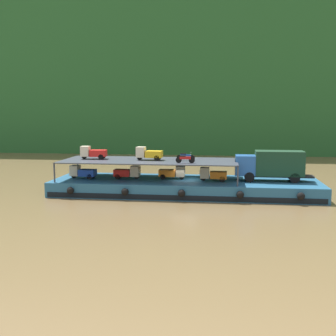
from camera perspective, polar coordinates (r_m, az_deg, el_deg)
name	(u,v)px	position (r m, az deg, el deg)	size (l,w,h in m)	color
ground_plane	(185,194)	(44.07, 2.37, -3.52)	(400.00, 400.00, 0.00)	brown
hillside_far_bank	(207,57)	(102.05, 5.39, 14.75)	(129.69, 38.15, 37.81)	#235628
cargo_barge	(185,187)	(43.90, 2.37, -2.57)	(27.49, 8.36, 1.50)	#23567A
covered_lorry	(271,165)	(44.01, 13.86, 0.46)	(7.88, 2.38, 3.10)	#285BA3
cargo_rack	(149,161)	(44.03, -2.54, 0.99)	(18.29, 7.00, 2.00)	#383D47
mini_truck_lower_stern	(83,172)	(45.42, -11.54, -0.53)	(2.79, 1.29, 1.38)	#1E47B7
mini_truck_lower_aft	(128,172)	(44.51, -5.51, -0.58)	(2.77, 1.26, 1.38)	red
mini_truck_lower_mid	(173,172)	(44.15, 0.62, -0.61)	(2.75, 1.22, 1.38)	orange
mini_truck_lower_fore	(213,174)	(43.11, 6.12, -0.85)	(2.75, 1.22, 1.38)	orange
mini_truck_upper_stern	(93,153)	(45.72, -10.14, 2.08)	(2.79, 1.29, 1.38)	red
mini_truck_upper_mid	(149,154)	(44.04, -2.63, 1.98)	(2.79, 1.30, 1.38)	gold
motorcycle_upper_port	(185,159)	(41.40, 2.33, 1.27)	(1.90, 0.55, 0.87)	black
motorcycle_upper_centre	(186,157)	(43.49, 2.39, 1.57)	(1.90, 0.55, 0.87)	black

